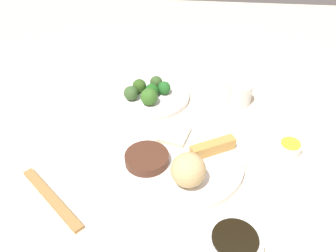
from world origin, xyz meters
The scene contains 19 objects.
tabletop centered at (0.00, 0.00, 0.01)m, with size 2.20×2.20×0.02m, color beige.
main_plate centered at (-0.02, 0.03, 0.03)m, with size 0.30×0.30×0.02m, color white.
rice_scoop centered at (-0.04, 0.10, 0.07)m, with size 0.08×0.08×0.08m, color tan.
spring_roll centered at (-0.09, 0.00, 0.05)m, with size 0.11×0.02×0.03m, color gold.
crab_rangoon_wonton centered at (0.01, -0.05, 0.04)m, with size 0.07×0.07×0.01m, color beige.
stir_fry_heap centered at (0.06, 0.05, 0.05)m, with size 0.10×0.10×0.02m, color #4F2B1D.
broccoli_plate centered at (0.10, -0.24, 0.03)m, with size 0.24×0.24×0.01m, color white.
broccoli_floret_0 centered at (0.08, -0.27, 0.05)m, with size 0.04×0.04×0.04m, color #375727.
broccoli_floret_1 centered at (0.12, -0.24, 0.05)m, with size 0.04×0.04×0.04m, color #34581E.
broccoli_floret_2 centered at (0.09, -0.19, 0.06)m, with size 0.05×0.05×0.05m, color #386C26.
broccoli_floret_3 centered at (0.05, -0.24, 0.05)m, with size 0.04×0.04×0.04m, color #236325.
broccoli_floret_5 centered at (0.08, -0.23, 0.05)m, with size 0.04×0.04×0.04m, color #1F5D1C.
broccoli_floret_6 centered at (0.14, -0.20, 0.05)m, with size 0.04×0.04×0.04m, color #3A5B2C.
soy_sauce_bowl centered at (-0.13, 0.24, 0.04)m, with size 0.10×0.10×0.03m, color white.
soy_sauce_bowl_liquid centered at (-0.13, 0.24, 0.05)m, with size 0.08×0.08×0.00m, color black.
sauce_ramekin_hot_mustard centered at (-0.28, -0.04, 0.03)m, with size 0.06×0.06×0.02m, color white.
sauce_ramekin_hot_mustard_liquid centered at (-0.28, -0.04, 0.05)m, with size 0.05×0.05×0.00m, color yellow.
teacup centered at (-0.17, -0.24, 0.05)m, with size 0.07×0.07×0.06m, color white.
chopsticks_pair centered at (0.24, 0.16, 0.02)m, with size 0.22×0.02×0.01m, color #AE7B42.
Camera 1 is at (-0.05, 0.61, 0.59)m, focal length 36.87 mm.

